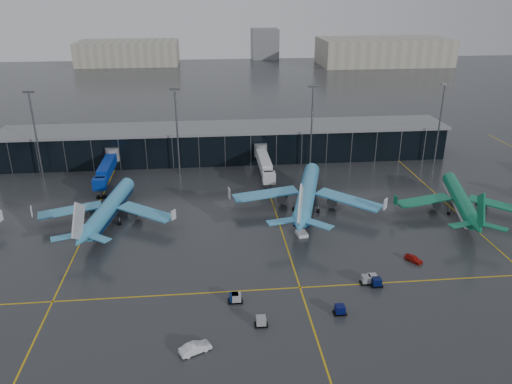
{
  "coord_description": "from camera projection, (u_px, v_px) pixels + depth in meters",
  "views": [
    {
      "loc": [
        -6.17,
        -93.2,
        52.45
      ],
      "look_at": [
        5.0,
        18.0,
        6.0
      ],
      "focal_mm": 35.0,
      "sensor_mm": 36.0,
      "label": 1
    }
  ],
  "objects": [
    {
      "name": "airliner_aer_lingus",
      "position": [
        462.0,
        191.0,
        122.12
      ],
      "size": [
        42.19,
        45.49,
        11.73
      ],
      "primitive_type": null,
      "rotation": [
        0.0,
        0.0,
        -0.26
      ],
      "color": "#0D744E",
      "rests_on": "ground"
    },
    {
      "name": "flood_masts",
      "position": [
        245.0,
        126.0,
        147.43
      ],
      "size": [
        203.0,
        0.5,
        25.5
      ],
      "color": "#595B60",
      "rests_on": "ground"
    },
    {
      "name": "taxi_lines",
      "position": [
        280.0,
        227.0,
        117.0
      ],
      "size": [
        220.0,
        120.0,
        0.02
      ],
      "color": "gold",
      "rests_on": "ground"
    },
    {
      "name": "service_van_white",
      "position": [
        195.0,
        348.0,
        76.72
      ],
      "size": [
        5.26,
        3.7,
        1.65
      ],
      "primitive_type": "imported",
      "rotation": [
        0.0,
        0.0,
        2.01
      ],
      "color": "silver",
      "rests_on": "ground"
    },
    {
      "name": "airliner_klm_near",
      "position": [
        308.0,
        183.0,
        124.17
      ],
      "size": [
        49.86,
        53.61,
        13.72
      ],
      "primitive_type": null,
      "rotation": [
        0.0,
        0.0,
        -0.28
      ],
      "color": "#409FD3",
      "rests_on": "ground"
    },
    {
      "name": "service_van_red",
      "position": [
        414.0,
        259.0,
        102.1
      ],
      "size": [
        3.36,
        4.1,
        1.32
      ],
      "primitive_type": "imported",
      "rotation": [
        0.0,
        0.0,
        0.55
      ],
      "color": "#AE150D",
      "rests_on": "ground"
    },
    {
      "name": "distant_hangars",
      "position": [
        283.0,
        51.0,
        355.71
      ],
      "size": [
        260.0,
        71.0,
        22.0
      ],
      "color": "#B2AD99",
      "rests_on": "ground"
    },
    {
      "name": "ground",
      "position": [
        241.0,
        251.0,
        106.33
      ],
      "size": [
        600.0,
        600.0,
        0.0
      ],
      "primitive_type": "plane",
      "color": "#282B2D",
      "rests_on": "ground"
    },
    {
      "name": "baggage_carts",
      "position": [
        314.0,
        295.0,
        89.9
      ],
      "size": [
        29.19,
        12.36,
        1.7
      ],
      "color": "black",
      "rests_on": "ground"
    },
    {
      "name": "jet_bridges",
      "position": [
        107.0,
        168.0,
        140.85
      ],
      "size": [
        94.0,
        27.5,
        7.2
      ],
      "color": "#595B60",
      "rests_on": "ground"
    },
    {
      "name": "terminal_pier",
      "position": [
        227.0,
        142.0,
        161.22
      ],
      "size": [
        142.0,
        17.0,
        10.7
      ],
      "color": "black",
      "rests_on": "ground"
    },
    {
      "name": "mobile_airstair",
      "position": [
        302.0,
        232.0,
        112.83
      ],
      "size": [
        2.6,
        3.46,
        3.45
      ],
      "rotation": [
        0.0,
        0.0,
        0.13
      ],
      "color": "white",
      "rests_on": "ground"
    },
    {
      "name": "airliner_arkefly",
      "position": [
        109.0,
        198.0,
        117.47
      ],
      "size": [
        40.07,
        44.05,
        12.04
      ],
      "primitive_type": null,
      "rotation": [
        0.0,
        0.0,
        -0.16
      ],
      "color": "#3D99CA",
      "rests_on": "ground"
    }
  ]
}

